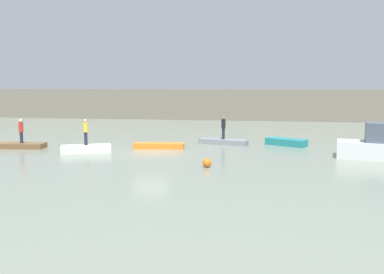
% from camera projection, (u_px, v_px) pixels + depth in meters
% --- Properties ---
extents(ground_plane, '(120.00, 120.00, 0.00)m').
position_uv_depth(ground_plane, '(150.00, 153.00, 27.86)').
color(ground_plane, gray).
extents(embankment_wall, '(80.00, 1.20, 3.98)m').
position_uv_depth(embankment_wall, '(202.00, 105.00, 52.99)').
color(embankment_wall, gray).
rests_on(embankment_wall, ground_plane).
extents(rowboat_brown, '(3.39, 1.49, 0.37)m').
position_uv_depth(rowboat_brown, '(22.00, 146.00, 29.83)').
color(rowboat_brown, brown).
rests_on(rowboat_brown, ground_plane).
extents(rowboat_white, '(3.48, 2.33, 0.50)m').
position_uv_depth(rowboat_white, '(86.00, 149.00, 27.95)').
color(rowboat_white, white).
rests_on(rowboat_white, ground_plane).
extents(rowboat_orange, '(3.68, 1.28, 0.41)m').
position_uv_depth(rowboat_orange, '(159.00, 146.00, 29.64)').
color(rowboat_orange, orange).
rests_on(rowboat_orange, ground_plane).
extents(rowboat_grey, '(3.89, 1.86, 0.40)m').
position_uv_depth(rowboat_grey, '(223.00, 142.00, 31.71)').
color(rowboat_grey, gray).
rests_on(rowboat_grey, ground_plane).
extents(rowboat_teal, '(3.20, 2.44, 0.52)m').
position_uv_depth(rowboat_teal, '(286.00, 142.00, 31.12)').
color(rowboat_teal, teal).
rests_on(rowboat_teal, ground_plane).
extents(person_yellow_shirt, '(0.32, 0.32, 1.77)m').
position_uv_depth(person_yellow_shirt, '(86.00, 131.00, 27.79)').
color(person_yellow_shirt, '#232838').
rests_on(person_yellow_shirt, rowboat_white).
extents(person_dark_shirt, '(0.32, 0.32, 1.77)m').
position_uv_depth(person_dark_shirt, '(223.00, 126.00, 31.56)').
color(person_dark_shirt, '#232838').
rests_on(person_dark_shirt, rowboat_grey).
extents(person_red_shirt, '(0.32, 0.32, 1.75)m').
position_uv_depth(person_red_shirt, '(21.00, 130.00, 29.68)').
color(person_red_shirt, '#232838').
rests_on(person_red_shirt, rowboat_brown).
extents(mooring_buoy, '(0.50, 0.50, 0.50)m').
position_uv_depth(mooring_buoy, '(207.00, 163.00, 22.99)').
color(mooring_buoy, orange).
rests_on(mooring_buoy, ground_plane).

